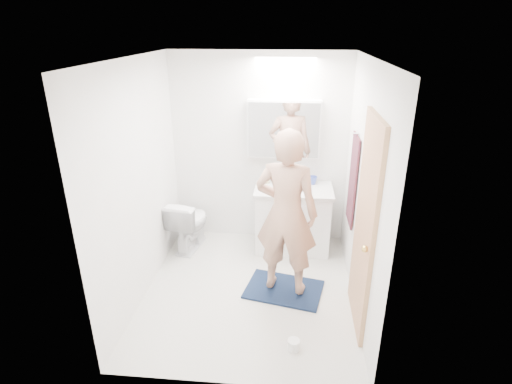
# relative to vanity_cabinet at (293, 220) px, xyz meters

# --- Properties ---
(floor) EXTENTS (2.50, 2.50, 0.00)m
(floor) POSITION_rel_vanity_cabinet_xyz_m (-0.45, -0.96, -0.39)
(floor) COLOR silver
(floor) RESTS_ON ground
(ceiling) EXTENTS (2.50, 2.50, 0.00)m
(ceiling) POSITION_rel_vanity_cabinet_xyz_m (-0.45, -0.96, 2.01)
(ceiling) COLOR white
(ceiling) RESTS_ON floor
(wall_back) EXTENTS (2.50, 0.00, 2.50)m
(wall_back) POSITION_rel_vanity_cabinet_xyz_m (-0.45, 0.29, 0.81)
(wall_back) COLOR white
(wall_back) RESTS_ON floor
(wall_front) EXTENTS (2.50, 0.00, 2.50)m
(wall_front) POSITION_rel_vanity_cabinet_xyz_m (-0.45, -2.21, 0.81)
(wall_front) COLOR white
(wall_front) RESTS_ON floor
(wall_left) EXTENTS (0.00, 2.50, 2.50)m
(wall_left) POSITION_rel_vanity_cabinet_xyz_m (-1.55, -0.96, 0.81)
(wall_left) COLOR white
(wall_left) RESTS_ON floor
(wall_right) EXTENTS (0.00, 2.50, 2.50)m
(wall_right) POSITION_rel_vanity_cabinet_xyz_m (0.65, -0.96, 0.81)
(wall_right) COLOR white
(wall_right) RESTS_ON floor
(vanity_cabinet) EXTENTS (0.90, 0.55, 0.78)m
(vanity_cabinet) POSITION_rel_vanity_cabinet_xyz_m (0.00, 0.00, 0.00)
(vanity_cabinet) COLOR white
(vanity_cabinet) RESTS_ON floor
(countertop) EXTENTS (0.95, 0.58, 0.04)m
(countertop) POSITION_rel_vanity_cabinet_xyz_m (0.00, -0.00, 0.41)
(countertop) COLOR silver
(countertop) RESTS_ON vanity_cabinet
(sink_basin) EXTENTS (0.36, 0.36, 0.03)m
(sink_basin) POSITION_rel_vanity_cabinet_xyz_m (0.00, 0.03, 0.45)
(sink_basin) COLOR silver
(sink_basin) RESTS_ON countertop
(faucet) EXTENTS (0.02, 0.02, 0.16)m
(faucet) POSITION_rel_vanity_cabinet_xyz_m (0.00, 0.22, 0.51)
(faucet) COLOR silver
(faucet) RESTS_ON countertop
(medicine_cabinet) EXTENTS (0.88, 0.14, 0.70)m
(medicine_cabinet) POSITION_rel_vanity_cabinet_xyz_m (-0.15, 0.21, 1.11)
(medicine_cabinet) COLOR white
(medicine_cabinet) RESTS_ON wall_back
(mirror_panel) EXTENTS (0.84, 0.01, 0.66)m
(mirror_panel) POSITION_rel_vanity_cabinet_xyz_m (-0.15, 0.13, 1.11)
(mirror_panel) COLOR silver
(mirror_panel) RESTS_ON medicine_cabinet
(toilet) EXTENTS (0.50, 0.72, 0.68)m
(toilet) POSITION_rel_vanity_cabinet_xyz_m (-1.30, -0.11, -0.05)
(toilet) COLOR white
(toilet) RESTS_ON floor
(bath_rug) EXTENTS (0.90, 0.71, 0.02)m
(bath_rug) POSITION_rel_vanity_cabinet_xyz_m (-0.07, -0.94, -0.38)
(bath_rug) COLOR #12213A
(bath_rug) RESTS_ON floor
(person) EXTENTS (0.71, 0.54, 1.75)m
(person) POSITION_rel_vanity_cabinet_xyz_m (-0.07, -0.94, 0.53)
(person) COLOR tan
(person) RESTS_ON bath_rug
(door) EXTENTS (0.04, 0.80, 2.00)m
(door) POSITION_rel_vanity_cabinet_xyz_m (0.63, -1.31, 0.61)
(door) COLOR tan
(door) RESTS_ON wall_right
(door_knob) EXTENTS (0.06, 0.06, 0.06)m
(door_knob) POSITION_rel_vanity_cabinet_xyz_m (0.59, -1.61, 0.56)
(door_knob) COLOR gold
(door_knob) RESTS_ON door
(towel) EXTENTS (0.02, 0.42, 1.00)m
(towel) POSITION_rel_vanity_cabinet_xyz_m (0.63, -0.41, 0.71)
(towel) COLOR #111236
(towel) RESTS_ON wall_right
(towel_hook) EXTENTS (0.07, 0.02, 0.02)m
(towel_hook) POSITION_rel_vanity_cabinet_xyz_m (0.62, -0.41, 1.23)
(towel_hook) COLOR silver
(towel_hook) RESTS_ON wall_right
(soap_bottle_a) EXTENTS (0.13, 0.13, 0.24)m
(soap_bottle_a) POSITION_rel_vanity_cabinet_xyz_m (-0.35, 0.15, 0.55)
(soap_bottle_a) COLOR beige
(soap_bottle_a) RESTS_ON countertop
(soap_bottle_b) EXTENTS (0.12, 0.12, 0.18)m
(soap_bottle_b) POSITION_rel_vanity_cabinet_xyz_m (-0.19, 0.18, 0.52)
(soap_bottle_b) COLOR #5999C0
(soap_bottle_b) RESTS_ON countertop
(toothbrush_cup) EXTENTS (0.12, 0.12, 0.10)m
(toothbrush_cup) POSITION_rel_vanity_cabinet_xyz_m (0.23, 0.16, 0.48)
(toothbrush_cup) COLOR #3E55BB
(toothbrush_cup) RESTS_ON countertop
(toilet_paper_roll) EXTENTS (0.11, 0.11, 0.10)m
(toilet_paper_roll) POSITION_rel_vanity_cabinet_xyz_m (0.04, -1.79, -0.34)
(toilet_paper_roll) COLOR white
(toilet_paper_roll) RESTS_ON floor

